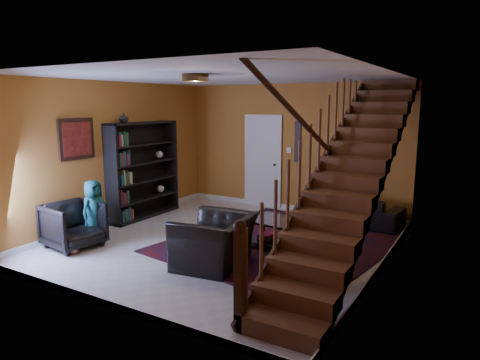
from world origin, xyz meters
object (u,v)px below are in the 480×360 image
object	(u,v)px
bookshelf	(144,172)
armchair_left	(74,225)
sofa	(350,209)
armchair_right	(215,241)
coffee_table	(288,234)

from	to	relation	value
bookshelf	armchair_left	xyz separation A→B (m)	(0.35, -2.09, -0.58)
sofa	armchair_right	bearing A→B (deg)	77.62
armchair_left	sofa	bearing A→B (deg)	-36.08
coffee_table	armchair_right	bearing A→B (deg)	-120.56
armchair_left	armchair_right	size ratio (longest dim) A/B	0.73
bookshelf	armchair_right	bearing A→B (deg)	-28.97
bookshelf	armchair_left	world-z (taller)	bookshelf
armchair_right	bookshelf	bearing A→B (deg)	-127.29
sofa	armchair_left	bearing A→B (deg)	52.64
bookshelf	armchair_right	xyz separation A→B (m)	(2.83, -1.57, -0.59)
sofa	armchair_right	distance (m)	3.44
bookshelf	coffee_table	world-z (taller)	bookshelf
bookshelf	coffee_table	xyz separation A→B (m)	(3.50, -0.44, -0.68)
bookshelf	armchair_right	world-z (taller)	bookshelf
bookshelf	sofa	distance (m)	4.31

